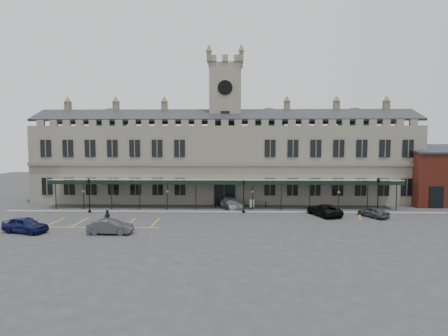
{
  "coord_description": "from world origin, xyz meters",
  "views": [
    {
      "loc": [
        1.09,
        -41.46,
        9.42
      ],
      "look_at": [
        0.0,
        6.0,
        6.0
      ],
      "focal_mm": 28.0,
      "sensor_mm": 36.0,
      "label": 1
    }
  ],
  "objects_px": {
    "sign_board": "(252,204)",
    "car_left_b": "(110,227)",
    "station_building": "(225,161)",
    "traffic_cone": "(360,217)",
    "car_taxi": "(231,203)",
    "lamp_post_left": "(89,192)",
    "person_b": "(107,217)",
    "car_left_a": "(25,225)",
    "person_a": "(34,227)",
    "car_van": "(324,210)",
    "lamp_post_mid": "(244,193)",
    "clock_tower": "(225,120)",
    "lamp_post_right": "(378,192)",
    "car_right_a": "(373,212)"
  },
  "relations": [
    {
      "from": "clock_tower",
      "to": "car_left_b",
      "type": "distance_m",
      "value": 27.83
    },
    {
      "from": "person_a",
      "to": "sign_board",
      "type": "bearing_deg",
      "value": -15.76
    },
    {
      "from": "station_building",
      "to": "lamp_post_mid",
      "type": "height_order",
      "value": "station_building"
    },
    {
      "from": "traffic_cone",
      "to": "person_a",
      "type": "height_order",
      "value": "person_a"
    },
    {
      "from": "clock_tower",
      "to": "lamp_post_left",
      "type": "xyz_separation_m",
      "value": [
        -18.19,
        -11.18,
        -10.32
      ]
    },
    {
      "from": "clock_tower",
      "to": "traffic_cone",
      "type": "xyz_separation_m",
      "value": [
        16.88,
        -14.59,
        -12.79
      ]
    },
    {
      "from": "lamp_post_right",
      "to": "car_taxi",
      "type": "xyz_separation_m",
      "value": [
        -19.46,
        3.44,
        -2.17
      ]
    },
    {
      "from": "car_left_b",
      "to": "station_building",
      "type": "bearing_deg",
      "value": -26.06
    },
    {
      "from": "lamp_post_left",
      "to": "person_a",
      "type": "relative_size",
      "value": 2.98
    },
    {
      "from": "car_taxi",
      "to": "car_van",
      "type": "xyz_separation_m",
      "value": [
        12.0,
        -4.77,
        -0.01
      ]
    },
    {
      "from": "lamp_post_left",
      "to": "traffic_cone",
      "type": "height_order",
      "value": "lamp_post_left"
    },
    {
      "from": "sign_board",
      "to": "car_van",
      "type": "distance_m",
      "value": 10.6
    },
    {
      "from": "car_left_b",
      "to": "lamp_post_mid",
      "type": "bearing_deg",
      "value": -50.41
    },
    {
      "from": "car_taxi",
      "to": "lamp_post_left",
      "type": "bearing_deg",
      "value": 169.98
    },
    {
      "from": "clock_tower",
      "to": "person_b",
      "type": "xyz_separation_m",
      "value": [
        -13.29,
        -18.15,
        -12.24
      ]
    },
    {
      "from": "car_right_a",
      "to": "person_a",
      "type": "distance_m",
      "value": 39.32
    },
    {
      "from": "car_van",
      "to": "person_b",
      "type": "xyz_separation_m",
      "value": [
        -26.29,
        -5.69,
        0.12
      ]
    },
    {
      "from": "sign_board",
      "to": "person_a",
      "type": "relative_size",
      "value": 0.73
    },
    {
      "from": "sign_board",
      "to": "traffic_cone",
      "type": "bearing_deg",
      "value": -30.41
    },
    {
      "from": "station_building",
      "to": "lamp_post_left",
      "type": "distance_m",
      "value": 21.62
    },
    {
      "from": "person_b",
      "to": "car_left_b",
      "type": "bearing_deg",
      "value": 107.39
    },
    {
      "from": "station_building",
      "to": "person_a",
      "type": "relative_size",
      "value": 38.05
    },
    {
      "from": "lamp_post_left",
      "to": "car_taxi",
      "type": "distance_m",
      "value": 19.61
    },
    {
      "from": "station_building",
      "to": "car_left_b",
      "type": "distance_m",
      "value": 25.51
    },
    {
      "from": "car_right_a",
      "to": "person_b",
      "type": "bearing_deg",
      "value": -19.46
    },
    {
      "from": "car_left_b",
      "to": "car_van",
      "type": "distance_m",
      "value": 26.34
    },
    {
      "from": "lamp_post_right",
      "to": "traffic_cone",
      "type": "distance_m",
      "value": 5.62
    },
    {
      "from": "clock_tower",
      "to": "car_left_a",
      "type": "height_order",
      "value": "clock_tower"
    },
    {
      "from": "car_van",
      "to": "car_left_a",
      "type": "bearing_deg",
      "value": -4.25
    },
    {
      "from": "lamp_post_mid",
      "to": "car_taxi",
      "type": "relative_size",
      "value": 0.86
    },
    {
      "from": "car_van",
      "to": "lamp_post_right",
      "type": "bearing_deg",
      "value": 170.28
    },
    {
      "from": "person_a",
      "to": "person_b",
      "type": "xyz_separation_m",
      "value": [
        5.91,
        4.48,
        0.08
      ]
    },
    {
      "from": "clock_tower",
      "to": "person_b",
      "type": "height_order",
      "value": "clock_tower"
    },
    {
      "from": "car_left_b",
      "to": "sign_board",
      "type": "bearing_deg",
      "value": -43.94
    },
    {
      "from": "station_building",
      "to": "car_van",
      "type": "distance_m",
      "value": 18.84
    },
    {
      "from": "car_left_a",
      "to": "clock_tower",
      "type": "bearing_deg",
      "value": -27.95
    },
    {
      "from": "lamp_post_left",
      "to": "car_left_a",
      "type": "relative_size",
      "value": 0.96
    },
    {
      "from": "lamp_post_right",
      "to": "car_van",
      "type": "height_order",
      "value": "lamp_post_right"
    },
    {
      "from": "traffic_cone",
      "to": "person_b",
      "type": "bearing_deg",
      "value": -173.26
    },
    {
      "from": "traffic_cone",
      "to": "car_taxi",
      "type": "distance_m",
      "value": 17.31
    },
    {
      "from": "lamp_post_left",
      "to": "person_b",
      "type": "xyz_separation_m",
      "value": [
        4.9,
        -6.97,
        -1.92
      ]
    },
    {
      "from": "lamp_post_right",
      "to": "car_van",
      "type": "distance_m",
      "value": 7.89
    },
    {
      "from": "sign_board",
      "to": "person_b",
      "type": "bearing_deg",
      "value": -146.23
    },
    {
      "from": "station_building",
      "to": "person_a",
      "type": "height_order",
      "value": "station_building"
    },
    {
      "from": "lamp_post_right",
      "to": "person_a",
      "type": "xyz_separation_m",
      "value": [
        -39.66,
        -11.5,
        -2.14
      ]
    },
    {
      "from": "clock_tower",
      "to": "car_van",
      "type": "distance_m",
      "value": 21.84
    },
    {
      "from": "person_a",
      "to": "lamp_post_mid",
      "type": "bearing_deg",
      "value": -22.01
    },
    {
      "from": "sign_board",
      "to": "car_left_b",
      "type": "height_order",
      "value": "car_left_b"
    },
    {
      "from": "person_b",
      "to": "car_taxi",
      "type": "bearing_deg",
      "value": -150.68
    },
    {
      "from": "car_left_a",
      "to": "person_a",
      "type": "distance_m",
      "value": 1.66
    }
  ]
}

